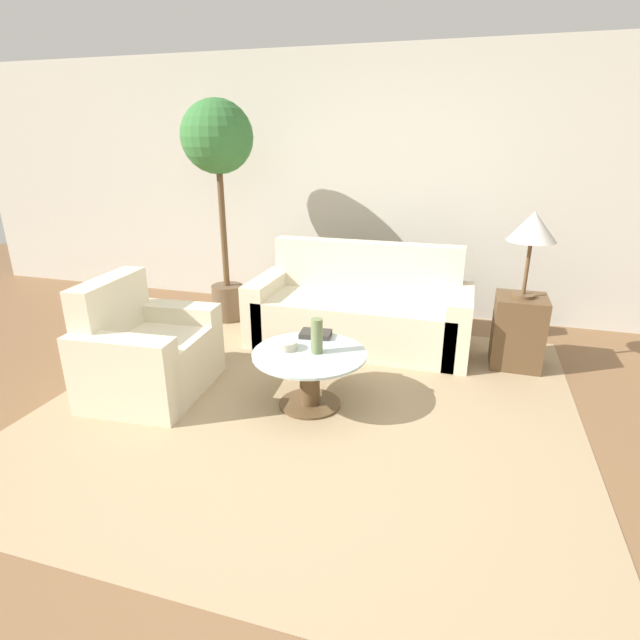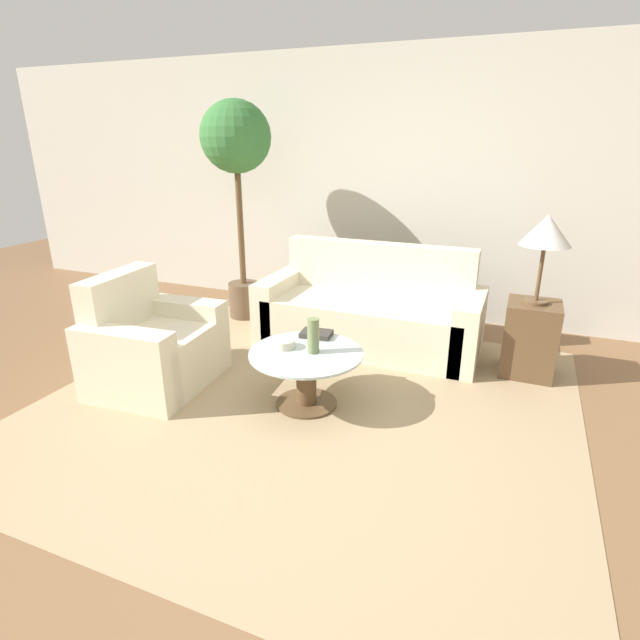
# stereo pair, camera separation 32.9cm
# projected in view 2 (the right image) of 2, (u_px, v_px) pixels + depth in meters

# --- Properties ---
(ground_plane) EXTENTS (14.00, 14.00, 0.00)m
(ground_plane) POSITION_uv_depth(u_px,v_px,m) (263.00, 463.00, 2.89)
(ground_plane) COLOR brown
(wall_back) EXTENTS (10.00, 0.06, 2.60)m
(wall_back) POSITION_uv_depth(u_px,v_px,m) (398.00, 188.00, 5.00)
(wall_back) COLOR beige
(wall_back) RESTS_ON ground_plane
(rug) EXTENTS (3.59, 3.34, 0.01)m
(rug) POSITION_uv_depth(u_px,v_px,m) (307.00, 404.00, 3.52)
(rug) COLOR tan
(rug) RESTS_ON ground_plane
(sofa_main) EXTENTS (1.93, 0.80, 0.88)m
(sofa_main) POSITION_uv_depth(u_px,v_px,m) (371.00, 313.00, 4.48)
(sofa_main) COLOR beige
(sofa_main) RESTS_ON ground_plane
(armchair) EXTENTS (0.80, 0.96, 0.85)m
(armchair) POSITION_uv_depth(u_px,v_px,m) (150.00, 348.00, 3.75)
(armchair) COLOR beige
(armchair) RESTS_ON ground_plane
(coffee_table) EXTENTS (0.78, 0.78, 0.40)m
(coffee_table) POSITION_uv_depth(u_px,v_px,m) (306.00, 371.00, 3.43)
(coffee_table) COLOR brown
(coffee_table) RESTS_ON ground_plane
(side_table) EXTENTS (0.39, 0.39, 0.59)m
(side_table) POSITION_uv_depth(u_px,v_px,m) (530.00, 339.00, 3.89)
(side_table) COLOR brown
(side_table) RESTS_ON ground_plane
(table_lamp) EXTENTS (0.36, 0.36, 0.67)m
(table_lamp) POSITION_uv_depth(u_px,v_px,m) (546.00, 233.00, 3.60)
(table_lamp) COLOR brown
(table_lamp) RESTS_ON side_table
(potted_plant) EXTENTS (0.67, 0.67, 2.11)m
(potted_plant) POSITION_uv_depth(u_px,v_px,m) (237.00, 157.00, 4.71)
(potted_plant) COLOR brown
(potted_plant) RESTS_ON ground_plane
(vase) EXTENTS (0.08, 0.08, 0.24)m
(vase) POSITION_uv_depth(u_px,v_px,m) (313.00, 336.00, 3.34)
(vase) COLOR #6B7A4C
(vase) RESTS_ON coffee_table
(bowl) EXTENTS (0.15, 0.15, 0.06)m
(bowl) POSITION_uv_depth(u_px,v_px,m) (284.00, 344.00, 3.44)
(bowl) COLOR beige
(bowl) RESTS_ON coffee_table
(book_stack) EXTENTS (0.24, 0.18, 0.04)m
(book_stack) POSITION_uv_depth(u_px,v_px,m) (316.00, 334.00, 3.65)
(book_stack) COLOR #38332D
(book_stack) RESTS_ON coffee_table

